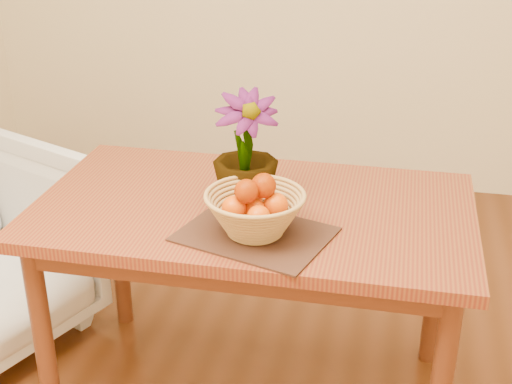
# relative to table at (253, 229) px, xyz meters

# --- Properties ---
(table) EXTENTS (1.40, 0.80, 0.75)m
(table) POSITION_rel_table_xyz_m (0.00, 0.00, 0.00)
(table) COLOR brown
(table) RESTS_ON floor
(placemat) EXTENTS (0.49, 0.42, 0.01)m
(placemat) POSITION_rel_table_xyz_m (0.05, -0.20, 0.09)
(placemat) COLOR #3E2116
(placemat) RESTS_ON table
(wicker_basket) EXTENTS (0.30, 0.30, 0.12)m
(wicker_basket) POSITION_rel_table_xyz_m (0.05, -0.20, 0.15)
(wicker_basket) COLOR #AA8547
(wicker_basket) RESTS_ON placemat
(orange_pile) EXTENTS (0.19, 0.18, 0.13)m
(orange_pile) POSITION_rel_table_xyz_m (0.05, -0.20, 0.21)
(orange_pile) COLOR #F26303
(orange_pile) RESTS_ON wicker_basket
(potted_plant) EXTENTS (0.26, 0.26, 0.37)m
(potted_plant) POSITION_rel_table_xyz_m (-0.02, 0.00, 0.27)
(potted_plant) COLOR #144313
(potted_plant) RESTS_ON table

